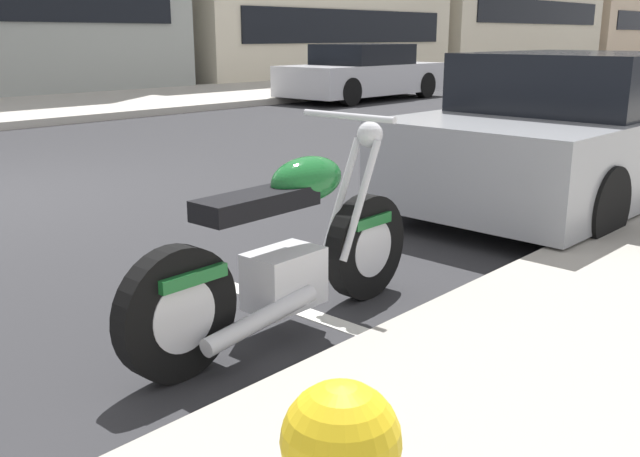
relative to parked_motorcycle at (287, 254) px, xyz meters
name	(u,v)px	position (x,y,z in m)	size (l,w,h in m)	color
sidewalk_far_curb	(302,88)	(12.24, 11.71, -0.35)	(120.00, 5.00, 0.14)	#ADA89E
parking_stall_stripe	(295,308)	(0.24, 0.19, -0.42)	(0.12, 2.20, 0.01)	silver
parked_motorcycle	(287,254)	(0.00, 0.00, 0.00)	(2.01, 0.62, 1.11)	black
parked_car_behind_motorcycle	(579,134)	(3.99, 0.18, 0.21)	(4.26, 1.87, 1.37)	gray
car_opposite_curb	(363,74)	(11.10, 8.55, 0.19)	(4.49, 1.87, 1.31)	silver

